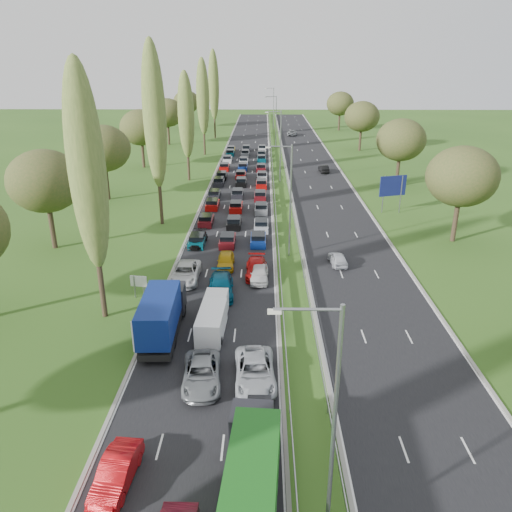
{
  "coord_description": "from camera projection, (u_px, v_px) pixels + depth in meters",
  "views": [
    {
      "loc": [
        1.7,
        -7.68,
        20.05
      ],
      "look_at": [
        0.95,
        39.0,
        1.5
      ],
      "focal_mm": 35.0,
      "sensor_mm": 36.0,
      "label": 1
    }
  ],
  "objects": [
    {
      "name": "direction_sign",
      "position": [
        393.0,
        187.0,
        68.3
      ],
      "size": [
        3.85,
        1.29,
        5.2
      ],
      "color": "gray",
      "rests_on": "ground"
    },
    {
      "name": "near_car_9",
      "position": [
        259.0,
        421.0,
        28.53
      ],
      "size": [
        1.47,
        4.19,
        1.38
      ],
      "primitive_type": "imported",
      "rotation": [
        0.0,
        0.0,
        -0.0
      ],
      "color": "black",
      "rests_on": "near_carriageway"
    },
    {
      "name": "far_car_1",
      "position": [
        324.0,
        169.0,
        93.89
      ],
      "size": [
        1.78,
        4.22,
        1.35
      ],
      "primitive_type": "imported",
      "rotation": [
        0.0,
        0.0,
        3.23
      ],
      "color": "black",
      "rests_on": "far_carriageway"
    },
    {
      "name": "near_carriageway",
      "position": [
        242.0,
        176.0,
        91.26
      ],
      "size": [
        10.5,
        215.0,
        0.04
      ],
      "primitive_type": "cube",
      "color": "black",
      "rests_on": "ground"
    },
    {
      "name": "near_car_10",
      "position": [
        255.0,
        371.0,
        32.91
      ],
      "size": [
        2.95,
        5.85,
        1.59
      ],
      "primitive_type": "imported",
      "rotation": [
        0.0,
        0.0,
        0.06
      ],
      "color": "#AAAEB3",
      "rests_on": "near_carriageway"
    },
    {
      "name": "poplar_row",
      "position": [
        175.0,
        114.0,
        73.51
      ],
      "size": [
        2.8,
        127.8,
        22.44
      ],
      "color": "#2D2116",
      "rests_on": "ground"
    },
    {
      "name": "near_car_8",
      "position": [
        226.0,
        261.0,
        51.1
      ],
      "size": [
        1.82,
        4.3,
        1.45
      ],
      "primitive_type": "imported",
      "rotation": [
        0.0,
        0.0,
        0.02
      ],
      "color": "#B88C0C",
      "rests_on": "near_carriageway"
    },
    {
      "name": "lamp_columns",
      "position": [
        280.0,
        147.0,
        84.76
      ],
      "size": [
        0.18,
        140.18,
        12.0
      ],
      "color": "gray",
      "rests_on": "ground"
    },
    {
      "name": "near_car_6",
      "position": [
        202.0,
        374.0,
        32.73
      ],
      "size": [
        2.92,
        5.54,
        1.49
      ],
      "primitive_type": "imported",
      "rotation": [
        0.0,
        0.0,
        0.09
      ],
      "color": "slate",
      "rests_on": "near_carriageway"
    },
    {
      "name": "near_car_12",
      "position": [
        259.0,
        273.0,
        48.08
      ],
      "size": [
        1.78,
        4.32,
        1.47
      ],
      "primitive_type": "imported",
      "rotation": [
        0.0,
        0.0,
        -0.01
      ],
      "color": "silver",
      "rests_on": "near_carriageway"
    },
    {
      "name": "blue_lorry",
      "position": [
        162.0,
        314.0,
        37.94
      ],
      "size": [
        2.43,
        8.75,
        3.7
      ],
      "rotation": [
        0.0,
        0.0,
        0.04
      ],
      "color": "black",
      "rests_on": "near_carriageway"
    },
    {
      "name": "ground",
      "position": [
        280.0,
        179.0,
        88.84
      ],
      "size": [
        260.0,
        260.0,
        0.0
      ],
      "primitive_type": "plane",
      "color": "#2C5019",
      "rests_on": "ground"
    },
    {
      "name": "traffic_queue_fill",
      "position": [
        241.0,
        180.0,
        86.47
      ],
      "size": [
        9.07,
        67.08,
        0.8
      ],
      "color": "#053F4C",
      "rests_on": "ground"
    },
    {
      "name": "central_reservation",
      "position": [
        279.0,
        173.0,
        90.96
      ],
      "size": [
        2.36,
        215.0,
        0.32
      ],
      "color": "gray",
      "rests_on": "ground"
    },
    {
      "name": "far_carriageway",
      "position": [
        316.0,
        176.0,
        91.06
      ],
      "size": [
        10.5,
        215.0,
        0.04
      ],
      "primitive_type": "cube",
      "color": "black",
      "rests_on": "ground"
    },
    {
      "name": "near_car_11",
      "position": [
        256.0,
        268.0,
        49.18
      ],
      "size": [
        2.08,
        5.08,
        1.47
      ],
      "primitive_type": "imported",
      "rotation": [
        0.0,
        0.0,
        -0.0
      ],
      "color": "#A90A0A",
      "rests_on": "near_carriageway"
    },
    {
      "name": "white_van_front",
      "position": [
        212.0,
        321.0,
        38.76
      ],
      "size": [
        1.92,
        4.9,
        1.97
      ],
      "rotation": [
        0.0,
        0.0,
        -0.05
      ],
      "color": "white",
      "rests_on": "near_carriageway"
    },
    {
      "name": "woodland_right",
      "position": [
        415.0,
        149.0,
        73.32
      ],
      "size": [
        8.0,
        153.0,
        11.1
      ],
      "color": "#2D2116",
      "rests_on": "ground"
    },
    {
      "name": "near_car_2",
      "position": [
        185.0,
        273.0,
        47.98
      ],
      "size": [
        2.68,
        5.77,
        1.6
      ],
      "primitive_type": "imported",
      "rotation": [
        0.0,
        0.0,
        0.0
      ],
      "color": "silver",
      "rests_on": "near_carriageway"
    },
    {
      "name": "near_car_1",
      "position": [
        116.0,
        472.0,
        24.97
      ],
      "size": [
        1.88,
        4.51,
        1.45
      ],
      "primitive_type": "imported",
      "rotation": [
        0.0,
        0.0,
        -0.08
      ],
      "color": "#B40B0F",
      "rests_on": "near_carriageway"
    },
    {
      "name": "far_car_0",
      "position": [
        338.0,
        259.0,
        51.82
      ],
      "size": [
        1.84,
        3.95,
        1.31
      ],
      "primitive_type": "imported",
      "rotation": [
        0.0,
        0.0,
        3.22
      ],
      "color": "#B8BCC3",
      "rests_on": "far_carriageway"
    },
    {
      "name": "info_sign",
      "position": [
        139.0,
        284.0,
        44.4
      ],
      "size": [
        1.5,
        0.31,
        2.1
      ],
      "color": "gray",
      "rests_on": "ground"
    },
    {
      "name": "white_van_rear",
      "position": [
        215.0,
        309.0,
        40.8
      ],
      "size": [
        1.84,
        4.68,
        1.88
      ],
      "rotation": [
        0.0,
        0.0,
        -0.04
      ],
      "color": "white",
      "rests_on": "near_carriageway"
    },
    {
      "name": "green_lorry",
      "position": [
        249.0,
        503.0,
        21.78
      ],
      "size": [
        2.28,
        12.31,
        3.65
      ],
      "rotation": [
        0.0,
        0.0,
        -0.07
      ],
      "color": "black",
      "rests_on": "near_carriageway"
    },
    {
      "name": "far_car_2",
      "position": [
        292.0,
        133.0,
        138.9
      ],
      "size": [
        2.89,
        5.61,
        1.51
      ],
      "primitive_type": "imported",
      "rotation": [
        0.0,
        0.0,
        3.07
      ],
      "color": "slate",
      "rests_on": "far_carriageway"
    },
    {
      "name": "near_car_3",
      "position": [
        197.0,
        239.0,
        57.27
      ],
      "size": [
        2.12,
        4.67,
        1.32
      ],
      "primitive_type": "imported",
      "rotation": [
        0.0,
        0.0,
        -0.06
      ],
      "color": "black",
      "rests_on": "near_carriageway"
    },
    {
      "name": "woodland_left",
      "position": [
        96.0,
        153.0,
        70.25
      ],
      "size": [
        8.0,
        166.0,
        11.1
      ],
      "color": "#2D2116",
      "rests_on": "ground"
    },
    {
      "name": "near_car_7",
      "position": [
        221.0,
        286.0,
        45.19
      ],
      "size": [
        2.63,
        5.64,
        1.59
      ],
      "primitive_type": "imported",
      "rotation": [
        0.0,
        0.0,
        0.07
      ],
      "color": "#053C54",
      "rests_on": "near_carriageway"
    }
  ]
}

